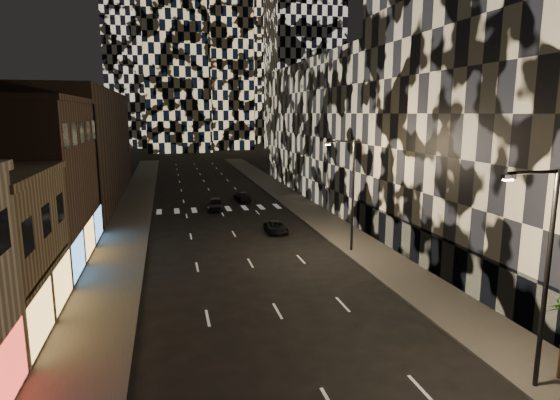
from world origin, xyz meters
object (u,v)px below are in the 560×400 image
car_dark_oncoming (243,196)px  streetlight_far (350,188)px  car_dark_rightlane (276,227)px  car_dark_midlane (216,204)px  streetlight_near (543,265)px

car_dark_oncoming → streetlight_far: bearing=97.8°
car_dark_oncoming → car_dark_rightlane: (0.50, -17.18, -0.06)m
car_dark_midlane → car_dark_rightlane: car_dark_midlane is taller
car_dark_midlane → car_dark_oncoming: size_ratio=1.04×
streetlight_near → car_dark_rightlane: size_ratio=2.35×
streetlight_far → car_dark_oncoming: (-4.85, 24.66, -4.76)m
streetlight_near → car_dark_midlane: size_ratio=2.11×
streetlight_near → car_dark_rightlane: bearing=99.0°
car_dark_rightlane → streetlight_far: bearing=-60.1°
streetlight_near → car_dark_midlane: (-8.85, 39.39, -4.63)m
car_dark_oncoming → car_dark_rightlane: size_ratio=1.07×
streetlight_near → car_dark_oncoming: streetlight_near is taller
car_dark_midlane → car_dark_rightlane: 12.74m
streetlight_far → car_dark_midlane: streetlight_far is taller
streetlight_far → car_dark_rightlane: bearing=120.2°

